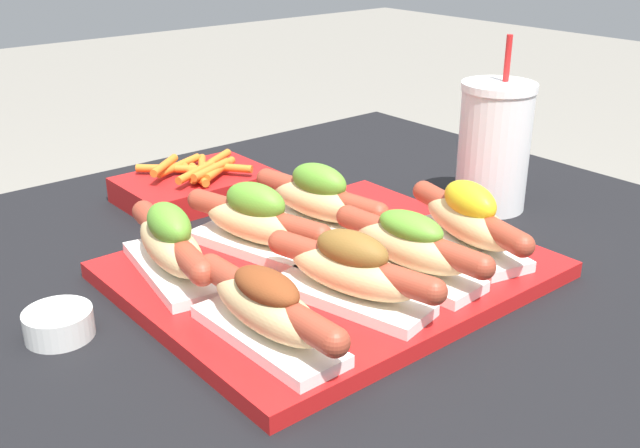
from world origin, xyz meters
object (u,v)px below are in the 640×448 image
hot_dog_2 (410,246)px  hot_dog_5 (256,221)px  hot_dog_6 (319,199)px  sauce_bowl (58,322)px  hot_dog_1 (352,271)px  drink_cup (494,146)px  hot_dog_3 (468,220)px  hot_dog_0 (267,308)px  fries_basket (196,185)px  hot_dog_4 (171,244)px  serving_tray (331,270)px

hot_dog_2 → hot_dog_5: 0.18m
hot_dog_6 → sauce_bowl: bearing=-177.0°
hot_dog_5 → hot_dog_6: 0.10m
hot_dog_1 → drink_cup: 0.37m
hot_dog_2 → hot_dog_6: 0.17m
hot_dog_3 → drink_cup: drink_cup is taller
sauce_bowl → drink_cup: bearing=-4.5°
hot_dog_0 → hot_dog_5: (0.11, 0.17, 0.00)m
hot_dog_5 → fries_basket: (0.06, 0.23, -0.03)m
hot_dog_3 → sauce_bowl: (-0.43, 0.14, -0.04)m
hot_dog_2 → hot_dog_4: size_ratio=1.01×
serving_tray → sauce_bowl: size_ratio=6.54×
hot_dog_1 → hot_dog_4: size_ratio=0.99×
hot_dog_2 → serving_tray: bearing=120.0°
hot_dog_0 → hot_dog_3: 0.29m
hot_dog_3 → drink_cup: 0.19m
serving_tray → hot_dog_1: (-0.04, -0.08, 0.04)m
hot_dog_0 → hot_dog_5: size_ratio=1.03×
serving_tray → fries_basket: (0.01, 0.31, 0.01)m
hot_dog_2 → hot_dog_5: bearing=119.2°
hot_dog_5 → hot_dog_3: bearing=-39.2°
hot_dog_2 → hot_dog_3: (0.10, 0.00, 0.00)m
hot_dog_2 → hot_dog_6: hot_dog_6 is taller
hot_dog_5 → fries_basket: 0.24m
hot_dog_0 → fries_basket: (0.16, 0.40, -0.03)m
serving_tray → hot_dog_1: size_ratio=2.12×
hot_dog_0 → hot_dog_2: bearing=3.4°
hot_dog_2 → sauce_bowl: (-0.33, 0.15, -0.04)m
fries_basket → hot_dog_5: bearing=-103.7°
hot_dog_2 → hot_dog_0: bearing=-176.6°
hot_dog_1 → hot_dog_5: 0.16m
hot_dog_4 → hot_dog_6: bearing=0.8°
serving_tray → hot_dog_6: size_ratio=2.09×
hot_dog_4 → fries_basket: bearing=54.1°
fries_basket → hot_dog_1: bearing=-98.1°
hot_dog_6 → drink_cup: size_ratio=0.88×
hot_dog_3 → hot_dog_6: 0.18m
hot_dog_0 → fries_basket: hot_dog_0 is taller
hot_dog_3 → hot_dog_6: same height
hot_dog_0 → hot_dog_6: bearing=40.6°
hot_dog_0 → hot_dog_4: (0.00, 0.17, 0.00)m
serving_tray → hot_dog_4: hot_dog_4 is taller
sauce_bowl → drink_cup: drink_cup is taller
hot_dog_0 → sauce_bowl: size_ratio=3.15×
hot_dog_2 → fries_basket: 0.39m
sauce_bowl → fries_basket: 0.38m
serving_tray → fries_basket: fries_basket is taller
drink_cup → hot_dog_6: bearing=165.5°
hot_dog_6 → fries_basket: size_ratio=1.01×
hot_dog_6 → hot_dog_0: bearing=-139.4°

